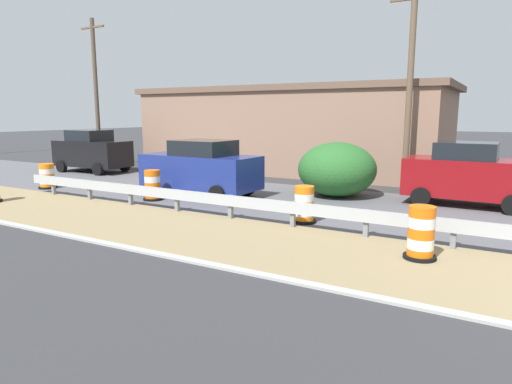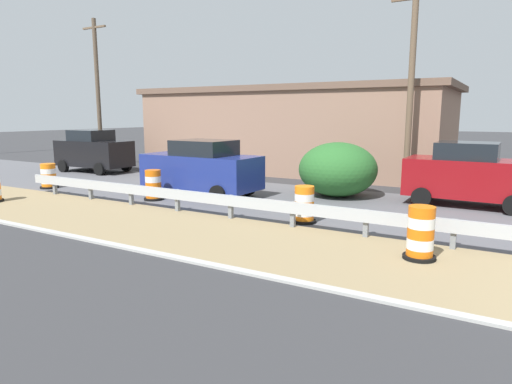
% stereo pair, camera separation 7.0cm
% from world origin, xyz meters
% --- Properties ---
extents(traffic_barrel_nearest, '(0.69, 0.69, 1.14)m').
position_xyz_m(traffic_barrel_nearest, '(1.30, 4.55, 0.52)').
color(traffic_barrel_nearest, orange).
rests_on(traffic_barrel_nearest, ground).
extents(traffic_barrel_close, '(0.69, 0.69, 1.05)m').
position_xyz_m(traffic_barrel_close, '(3.05, 8.00, 0.47)').
color(traffic_barrel_close, orange).
rests_on(traffic_barrel_close, ground).
extents(traffic_barrel_mid, '(0.69, 0.69, 1.08)m').
position_xyz_m(traffic_barrel_mid, '(3.46, 14.08, 0.49)').
color(traffic_barrel_mid, orange).
rests_on(traffic_barrel_mid, ground).
extents(traffic_barrel_far, '(0.73, 0.73, 1.03)m').
position_xyz_m(traffic_barrel_far, '(3.22, 19.65, 0.46)').
color(traffic_barrel_far, orange).
rests_on(traffic_barrel_far, ground).
extents(car_trailing_near_lane, '(2.12, 4.11, 2.13)m').
position_xyz_m(car_trailing_near_lane, '(7.98, 4.20, 1.06)').
color(car_trailing_near_lane, maroon).
rests_on(car_trailing_near_lane, ground).
extents(car_lead_far_lane, '(2.21, 4.62, 2.10)m').
position_xyz_m(car_lead_far_lane, '(5.06, 13.13, 1.05)').
color(car_lead_far_lane, navy).
rests_on(car_lead_far_lane, ground).
extents(car_mid_far_lane, '(2.13, 4.15, 2.22)m').
position_xyz_m(car_mid_far_lane, '(7.88, 22.38, 1.11)').
color(car_mid_far_lane, black).
rests_on(car_mid_far_lane, ground).
extents(roadside_shop_near, '(7.06, 16.50, 4.44)m').
position_xyz_m(roadside_shop_near, '(14.15, 13.56, 2.23)').
color(roadside_shop_near, '#93705B').
rests_on(roadside_shop_near, ground).
extents(utility_pole_near, '(0.24, 1.80, 7.81)m').
position_xyz_m(utility_pole_near, '(9.87, 6.65, 4.06)').
color(utility_pole_near, brown).
rests_on(utility_pole_near, ground).
extents(utility_pole_mid, '(0.24, 1.80, 8.42)m').
position_xyz_m(utility_pole_mid, '(10.11, 24.36, 4.37)').
color(utility_pole_mid, brown).
rests_on(utility_pole_mid, ground).
extents(bush_roadside, '(2.90, 2.90, 2.02)m').
position_xyz_m(bush_roadside, '(7.49, 8.63, 1.01)').
color(bush_roadside, '#286028').
rests_on(bush_roadside, ground).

